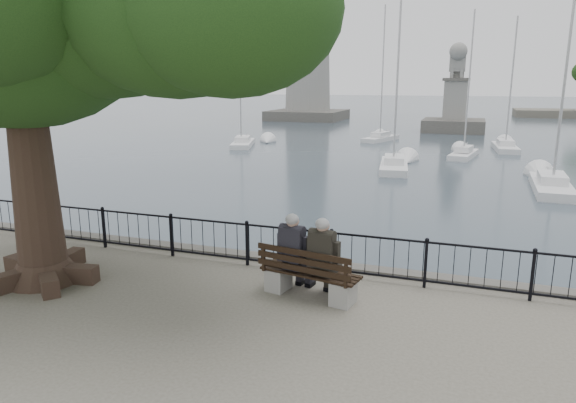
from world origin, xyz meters
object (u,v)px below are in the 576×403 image
at_px(bench, 309,280).
at_px(person_right, 325,261).
at_px(lighthouse, 308,25).
at_px(person_left, 296,256).
at_px(lion_monument, 454,110).

distance_m(bench, person_right, 0.52).
height_order(person_right, lighthouse, lighthouse).
xyz_separation_m(bench, person_left, (-0.32, 0.18, 0.40)).
bearing_deg(bench, person_left, 151.32).
height_order(bench, lion_monument, lion_monument).
relative_size(person_right, lion_monument, 0.18).
distance_m(person_left, lighthouse, 64.32).
bearing_deg(person_right, bench, -169.75).
bearing_deg(person_left, lion_monument, 88.30).
bearing_deg(lighthouse, person_right, -72.45).
bearing_deg(person_right, lion_monument, 89.06).
height_order(lighthouse, lion_monument, lighthouse).
relative_size(bench, lighthouse, 0.07).
height_order(bench, lighthouse, lighthouse).
xyz_separation_m(bench, person_right, (0.32, 0.06, 0.40)).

